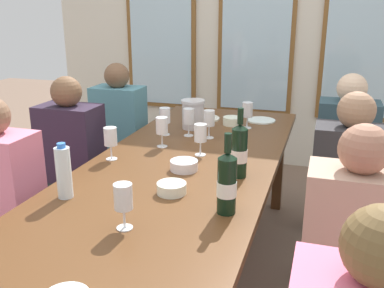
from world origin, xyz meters
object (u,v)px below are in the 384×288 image
(white_plate_0, at_px, (261,120))
(dining_table, at_px, (177,180))
(seated_person_4, at_px, (3,210))
(wine_glass_1, at_px, (165,116))
(tasting_bowl_0, at_px, (184,165))
(seated_person_0, at_px, (120,138))
(tasting_bowl_1, at_px, (172,188))
(white_plate_1, at_px, (202,118))
(water_bottle, at_px, (64,172))
(wine_glass_2, at_px, (123,198))
(tasting_bowl_2, at_px, (232,121))
(seated_person_3, at_px, (346,200))
(wine_glass_3, at_px, (110,138))
(wine_glass_6, at_px, (189,117))
(seated_person_1, at_px, (344,161))
(metal_pitcher, at_px, (193,114))
(wine_bottle_0, at_px, (227,183))
(wine_glass_7, at_px, (247,111))
(seated_person_2, at_px, (73,167))
(seated_person_5, at_px, (350,265))
(wine_bottle_1, at_px, (239,151))
(wine_glass_0, at_px, (162,127))
(wine_glass_8, at_px, (209,119))

(white_plate_0, bearing_deg, dining_table, -103.58)
(white_plate_0, xyz_separation_m, seated_person_4, (-1.09, -1.35, -0.22))
(dining_table, height_order, wine_glass_1, wine_glass_1)
(tasting_bowl_0, bearing_deg, seated_person_0, 130.22)
(tasting_bowl_1, bearing_deg, white_plate_1, 100.36)
(tasting_bowl_1, bearing_deg, water_bottle, -157.56)
(wine_glass_2, bearing_deg, tasting_bowl_2, 87.71)
(tasting_bowl_2, bearing_deg, wine_glass_2, -92.29)
(seated_person_3, bearing_deg, wine_glass_1, 170.72)
(wine_glass_3, bearing_deg, wine_glass_6, 64.62)
(white_plate_0, distance_m, tasting_bowl_2, 0.24)
(tasting_bowl_1, relative_size, wine_glass_3, 0.74)
(seated_person_1, bearing_deg, wine_glass_6, -155.24)
(metal_pitcher, relative_size, wine_glass_3, 1.09)
(wine_bottle_0, relative_size, wine_glass_7, 1.86)
(tasting_bowl_1, relative_size, seated_person_3, 0.12)
(white_plate_0, height_order, seated_person_1, seated_person_1)
(seated_person_3, relative_size, seated_person_4, 1.00)
(seated_person_2, bearing_deg, water_bottle, -58.60)
(seated_person_5, bearing_deg, wine_glass_7, 119.20)
(white_plate_0, distance_m, white_plate_1, 0.42)
(seated_person_3, distance_m, seated_person_4, 1.79)
(dining_table, distance_m, seated_person_5, 0.89)
(tasting_bowl_0, relative_size, tasting_bowl_2, 1.10)
(white_plate_1, bearing_deg, metal_pitcher, -87.50)
(tasting_bowl_0, xyz_separation_m, seated_person_3, (0.79, 0.37, -0.24))
(seated_person_5, bearing_deg, wine_glass_1, 142.92)
(wine_bottle_0, xyz_separation_m, wine_bottle_1, (-0.03, 0.39, 0.00))
(wine_glass_2, height_order, seated_person_5, seated_person_5)
(tasting_bowl_2, bearing_deg, seated_person_5, -57.88)
(wine_glass_1, bearing_deg, tasting_bowl_0, -60.71)
(tasting_bowl_1, height_order, seated_person_3, seated_person_3)
(water_bottle, distance_m, wine_glass_0, 0.78)
(seated_person_3, bearing_deg, wine_bottle_0, -122.60)
(wine_bottle_0, height_order, wine_glass_1, wine_bottle_0)
(wine_bottle_0, xyz_separation_m, seated_person_4, (-1.18, 0.11, -0.34))
(dining_table, relative_size, wine_glass_0, 15.43)
(tasting_bowl_2, distance_m, seated_person_3, 0.95)
(wine_glass_0, relative_size, wine_glass_7, 1.00)
(seated_person_0, height_order, seated_person_1, same)
(white_plate_1, height_order, wine_glass_3, wine_glass_3)
(dining_table, height_order, wine_glass_6, wine_glass_6)
(seated_person_5, bearing_deg, wine_glass_3, 165.31)
(tasting_bowl_1, relative_size, wine_glass_1, 0.74)
(white_plate_0, xyz_separation_m, wine_glass_6, (-0.37, -0.50, 0.12))
(wine_glass_8, distance_m, seated_person_4, 1.24)
(wine_glass_0, bearing_deg, wine_glass_7, 54.07)
(tasting_bowl_0, height_order, wine_glass_6, wine_glass_6)
(wine_glass_3, distance_m, wine_glass_6, 0.59)
(water_bottle, relative_size, seated_person_3, 0.22)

